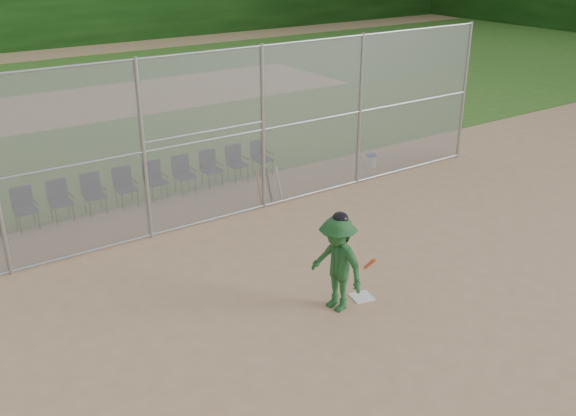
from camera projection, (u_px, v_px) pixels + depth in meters
ground at (366, 308)px, 11.64m from camera, size 100.00×100.00×0.00m
grass_strip at (66, 107)px, 25.28m from camera, size 100.00×100.00×0.00m
dirt_patch_far at (66, 106)px, 25.28m from camera, size 24.00×24.00×0.00m
backstop_fence at (226, 134)px, 14.62m from camera, size 16.09×0.09×4.00m
home_plate at (362, 297)px, 11.99m from camera, size 0.45×0.45×0.02m
batter_at_plate at (337, 263)px, 11.30m from camera, size 1.02×1.35×1.89m
water_cooler at (371, 161)px, 18.66m from camera, size 0.30×0.30×0.38m
spare_bats at (269, 185)px, 16.23m from camera, size 0.66×0.33×0.84m
chair_1 at (26, 209)px, 14.62m from camera, size 0.54×0.52×0.96m
chair_2 at (61, 202)px, 15.04m from camera, size 0.54×0.52×0.96m
chair_3 at (94, 194)px, 15.46m from camera, size 0.54×0.52×0.96m
chair_4 at (126, 188)px, 15.87m from camera, size 0.54×0.52×0.96m
chair_5 at (156, 181)px, 16.29m from camera, size 0.54×0.52×0.96m
chair_6 at (185, 175)px, 16.71m from camera, size 0.54×0.52×0.96m
chair_7 at (212, 169)px, 17.13m from camera, size 0.54×0.52×0.96m
chair_8 at (238, 163)px, 17.54m from camera, size 0.54×0.52×0.96m
chair_9 at (262, 158)px, 17.96m from camera, size 0.54×0.52×0.96m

